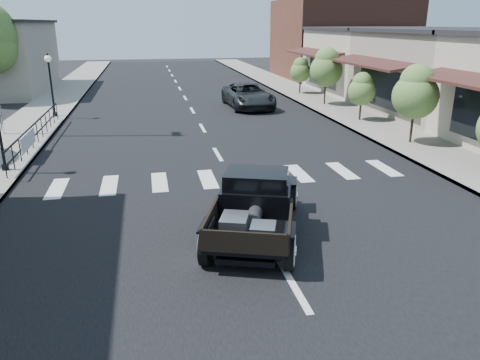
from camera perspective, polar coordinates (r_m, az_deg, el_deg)
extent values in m
plane|color=black|center=(12.17, 2.30, -5.62)|extent=(120.00, 120.00, 0.00)
cube|color=black|center=(26.39, -5.38, 7.66)|extent=(14.00, 80.00, 0.02)
cube|color=gray|center=(26.89, -23.82, 6.51)|extent=(3.00, 80.00, 0.15)
cube|color=gray|center=(28.52, 12.03, 8.29)|extent=(3.00, 80.00, 0.15)
cube|color=#9C9483|center=(29.74, 25.72, 11.55)|extent=(10.00, 9.00, 4.50)
cube|color=#BEB7A1|center=(37.33, 17.45, 13.59)|extent=(10.00, 9.00, 4.50)
cube|color=brown|center=(46.49, 12.18, 16.40)|extent=(11.00, 10.00, 7.00)
imported|color=black|center=(29.15, 1.00, 10.24)|extent=(2.65, 5.41, 1.48)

